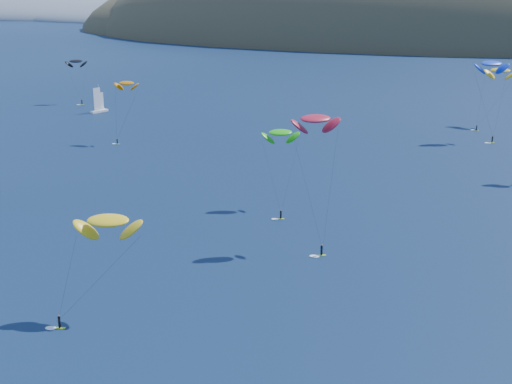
% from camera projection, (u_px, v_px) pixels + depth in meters
% --- Properties ---
extents(island, '(730.00, 300.00, 210.00)m').
position_uv_depth(island, '(465.00, 51.00, 575.16)').
color(island, '#3D3526').
rests_on(island, ground).
extents(headland, '(460.00, 250.00, 60.00)m').
position_uv_depth(headland, '(54.00, 19.00, 870.61)').
color(headland, slate).
rests_on(headland, ground).
extents(sailboat, '(8.69, 8.31, 10.39)m').
position_uv_depth(sailboat, '(99.00, 110.00, 262.33)').
color(sailboat, white).
rests_on(sailboat, ground).
extents(kitesurfer_1, '(7.40, 6.66, 19.74)m').
position_uv_depth(kitesurfer_1, '(126.00, 83.00, 211.69)').
color(kitesurfer_1, '#ABD617').
rests_on(kitesurfer_1, ground).
extents(kitesurfer_2, '(10.87, 11.12, 17.10)m').
position_uv_depth(kitesurfer_2, '(108.00, 221.00, 103.61)').
color(kitesurfer_2, '#ABD617').
rests_on(kitesurfer_2, ground).
extents(kitesurfer_3, '(8.67, 13.74, 18.35)m').
position_uv_depth(kitesurfer_3, '(281.00, 133.00, 153.25)').
color(kitesurfer_3, '#ABD617').
rests_on(kitesurfer_3, ground).
extents(kitesurfer_4, '(11.46, 10.09, 26.05)m').
position_uv_depth(kitesurfer_4, '(492.00, 64.00, 213.37)').
color(kitesurfer_4, '#ABD617').
rests_on(kitesurfer_4, ground).
extents(kitesurfer_9, '(9.64, 11.12, 26.25)m').
position_uv_depth(kitesurfer_9, '(316.00, 119.00, 128.62)').
color(kitesurfer_9, '#ABD617').
rests_on(kitesurfer_9, ground).
extents(kitesurfer_11, '(12.28, 15.74, 21.01)m').
position_uv_depth(kitesurfer_11, '(500.00, 70.00, 235.93)').
color(kitesurfer_11, '#ABD617').
rests_on(kitesurfer_11, ground).
extents(kitesurfer_12, '(8.94, 8.13, 18.49)m').
position_uv_depth(kitesurfer_12, '(76.00, 61.00, 277.58)').
color(kitesurfer_12, '#ABD617').
rests_on(kitesurfer_12, ground).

